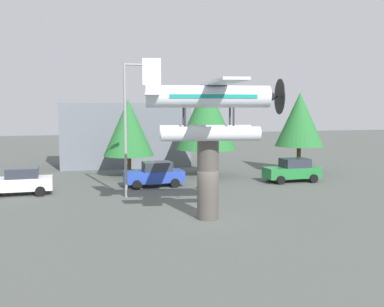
{
  "coord_description": "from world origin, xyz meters",
  "views": [
    {
      "loc": [
        -6.95,
        -21.9,
        5.8
      ],
      "look_at": [
        0.0,
        3.0,
        3.05
      ],
      "focal_mm": 42.84,
      "sensor_mm": 36.0,
      "label": 1
    }
  ],
  "objects_px": {
    "storefront_building": "(124,134)",
    "car_near_white": "(20,181)",
    "display_pedestal": "(208,179)",
    "car_mid_blue": "(155,174)",
    "car_far_green": "(293,170)",
    "streetlight_primary": "(128,121)",
    "tree_center_back": "(206,116)",
    "floatplane_monument": "(211,106)",
    "tree_far_east": "(300,119)",
    "tree_east": "(128,128)"
  },
  "relations": [
    {
      "from": "tree_east",
      "to": "tree_far_east",
      "type": "relative_size",
      "value": 0.91
    },
    {
      "from": "display_pedestal",
      "to": "streetlight_primary",
      "type": "xyz_separation_m",
      "value": [
        -3.12,
        6.62,
        2.8
      ]
    },
    {
      "from": "car_far_green",
      "to": "streetlight_primary",
      "type": "bearing_deg",
      "value": 10.99
    },
    {
      "from": "floatplane_monument",
      "to": "car_far_green",
      "type": "height_order",
      "value": "floatplane_monument"
    },
    {
      "from": "floatplane_monument",
      "to": "tree_east",
      "type": "bearing_deg",
      "value": 107.74
    },
    {
      "from": "storefront_building",
      "to": "floatplane_monument",
      "type": "bearing_deg",
      "value": -85.88
    },
    {
      "from": "floatplane_monument",
      "to": "tree_center_back",
      "type": "bearing_deg",
      "value": 83.23
    },
    {
      "from": "car_mid_blue",
      "to": "streetlight_primary",
      "type": "relative_size",
      "value": 0.5
    },
    {
      "from": "car_mid_blue",
      "to": "car_far_green",
      "type": "distance_m",
      "value": 10.48
    },
    {
      "from": "car_near_white",
      "to": "tree_far_east",
      "type": "bearing_deg",
      "value": -169.49
    },
    {
      "from": "tree_east",
      "to": "tree_center_back",
      "type": "height_order",
      "value": "tree_center_back"
    },
    {
      "from": "storefront_building",
      "to": "tree_far_east",
      "type": "height_order",
      "value": "tree_far_east"
    },
    {
      "from": "display_pedestal",
      "to": "storefront_building",
      "type": "xyz_separation_m",
      "value": [
        -1.46,
        22.0,
        0.95
      ]
    },
    {
      "from": "tree_far_east",
      "to": "tree_center_back",
      "type": "bearing_deg",
      "value": 178.67
    },
    {
      "from": "car_near_white",
      "to": "storefront_building",
      "type": "relative_size",
      "value": 0.35
    },
    {
      "from": "storefront_building",
      "to": "tree_center_back",
      "type": "bearing_deg",
      "value": -56.31
    },
    {
      "from": "car_mid_blue",
      "to": "streetlight_primary",
      "type": "bearing_deg",
      "value": 55.54
    },
    {
      "from": "tree_center_back",
      "to": "tree_far_east",
      "type": "xyz_separation_m",
      "value": [
        8.29,
        -0.19,
        -0.38
      ]
    },
    {
      "from": "floatplane_monument",
      "to": "storefront_building",
      "type": "distance_m",
      "value": 22.25
    },
    {
      "from": "streetlight_primary",
      "to": "tree_center_back",
      "type": "distance_m",
      "value": 10.06
    },
    {
      "from": "display_pedestal",
      "to": "tree_center_back",
      "type": "relative_size",
      "value": 0.53
    },
    {
      "from": "floatplane_monument",
      "to": "tree_center_back",
      "type": "height_order",
      "value": "floatplane_monument"
    },
    {
      "from": "car_near_white",
      "to": "tree_center_back",
      "type": "relative_size",
      "value": 0.55
    },
    {
      "from": "display_pedestal",
      "to": "car_mid_blue",
      "type": "relative_size",
      "value": 0.97
    },
    {
      "from": "tree_center_back",
      "to": "streetlight_primary",
      "type": "bearing_deg",
      "value": -136.39
    },
    {
      "from": "streetlight_primary",
      "to": "tree_east",
      "type": "bearing_deg",
      "value": 82.22
    },
    {
      "from": "car_mid_blue",
      "to": "streetlight_primary",
      "type": "distance_m",
      "value": 5.65
    },
    {
      "from": "display_pedestal",
      "to": "streetlight_primary",
      "type": "relative_size",
      "value": 0.49
    },
    {
      "from": "tree_center_back",
      "to": "car_mid_blue",
      "type": "bearing_deg",
      "value": -144.18
    },
    {
      "from": "car_far_green",
      "to": "streetlight_primary",
      "type": "relative_size",
      "value": 0.5
    },
    {
      "from": "storefront_building",
      "to": "tree_center_back",
      "type": "distance_m",
      "value": 10.33
    },
    {
      "from": "car_near_white",
      "to": "streetlight_primary",
      "type": "bearing_deg",
      "value": 158.81
    },
    {
      "from": "car_far_green",
      "to": "tree_far_east",
      "type": "bearing_deg",
      "value": -123.62
    },
    {
      "from": "storefront_building",
      "to": "tree_far_east",
      "type": "bearing_deg",
      "value": -31.81
    },
    {
      "from": "storefront_building",
      "to": "car_near_white",
      "type": "bearing_deg",
      "value": -123.29
    },
    {
      "from": "storefront_building",
      "to": "tree_east",
      "type": "bearing_deg",
      "value": -94.19
    },
    {
      "from": "display_pedestal",
      "to": "car_near_white",
      "type": "distance_m",
      "value": 13.54
    },
    {
      "from": "display_pedestal",
      "to": "car_near_white",
      "type": "xyz_separation_m",
      "value": [
        -9.84,
        9.23,
        -1.15
      ]
    },
    {
      "from": "car_mid_blue",
      "to": "tree_east",
      "type": "relative_size",
      "value": 0.67
    },
    {
      "from": "car_near_white",
      "to": "floatplane_monument",
      "type": "bearing_deg",
      "value": 137.14
    },
    {
      "from": "display_pedestal",
      "to": "tree_east",
      "type": "distance_m",
      "value": 15.26
    },
    {
      "from": "car_near_white",
      "to": "tree_east",
      "type": "relative_size",
      "value": 0.67
    },
    {
      "from": "car_far_green",
      "to": "tree_far_east",
      "type": "xyz_separation_m",
      "value": [
        2.84,
        4.27,
        3.69
      ]
    },
    {
      "from": "display_pedestal",
      "to": "storefront_building",
      "type": "relative_size",
      "value": 0.34
    },
    {
      "from": "floatplane_monument",
      "to": "streetlight_primary",
      "type": "relative_size",
      "value": 1.25
    },
    {
      "from": "streetlight_primary",
      "to": "tree_far_east",
      "type": "height_order",
      "value": "streetlight_primary"
    },
    {
      "from": "storefront_building",
      "to": "car_mid_blue",
      "type": "bearing_deg",
      "value": -87.02
    },
    {
      "from": "floatplane_monument",
      "to": "tree_center_back",
      "type": "relative_size",
      "value": 1.36
    },
    {
      "from": "display_pedestal",
      "to": "car_far_green",
      "type": "bearing_deg",
      "value": 43.4
    },
    {
      "from": "floatplane_monument",
      "to": "streetlight_primary",
      "type": "xyz_separation_m",
      "value": [
        -3.24,
        6.65,
        -0.91
      ]
    }
  ]
}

